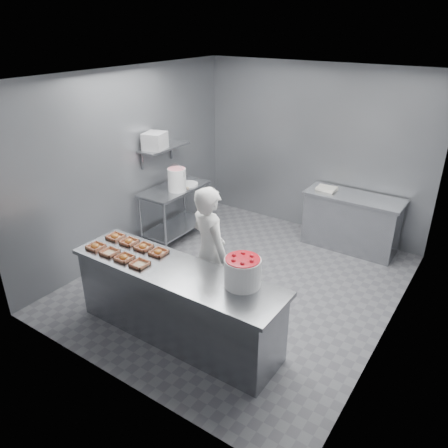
{
  "coord_description": "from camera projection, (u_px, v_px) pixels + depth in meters",
  "views": [
    {
      "loc": [
        2.75,
        -4.46,
        3.4
      ],
      "look_at": [
        -0.13,
        -0.2,
        0.97
      ],
      "focal_mm": 35.0,
      "sensor_mm": 36.0,
      "label": 1
    }
  ],
  "objects": [
    {
      "name": "wall_back",
      "position": [
        313.0,
        150.0,
        7.27
      ],
      "size": [
        4.0,
        0.04,
        2.8
      ],
      "primitive_type": "cube",
      "color": "slate",
      "rests_on": "ground"
    },
    {
      "name": "tray_4",
      "position": [
        115.0,
        237.0,
        5.46
      ],
      "size": [
        0.19,
        0.18,
        0.06
      ],
      "color": "tan",
      "rests_on": "service_counter"
    },
    {
      "name": "tray_6",
      "position": [
        143.0,
        247.0,
        5.21
      ],
      "size": [
        0.19,
        0.18,
        0.06
      ],
      "color": "tan",
      "rests_on": "service_counter"
    },
    {
      "name": "tray_2",
      "position": [
        124.0,
        258.0,
        4.98
      ],
      "size": [
        0.19,
        0.18,
        0.06
      ],
      "color": "tan",
      "rests_on": "service_counter"
    },
    {
      "name": "tray_1",
      "position": [
        110.0,
        252.0,
        5.1
      ],
      "size": [
        0.19,
        0.18,
        0.04
      ],
      "color": "tan",
      "rests_on": "service_counter"
    },
    {
      "name": "floor",
      "position": [
        240.0,
        283.0,
        6.18
      ],
      "size": [
        4.5,
        4.5,
        0.0
      ],
      "primitive_type": "plane",
      "color": "#4C4C51",
      "rests_on": "ground"
    },
    {
      "name": "prep_table",
      "position": [
        175.0,
        205.0,
        7.22
      ],
      "size": [
        0.6,
        1.2,
        0.9
      ],
      "color": "slate",
      "rests_on": "ground"
    },
    {
      "name": "tray_3",
      "position": [
        140.0,
        264.0,
        4.86
      ],
      "size": [
        0.19,
        0.18,
        0.04
      ],
      "color": "tan",
      "rests_on": "service_counter"
    },
    {
      "name": "glaze_bucket",
      "position": [
        177.0,
        179.0,
        6.89
      ],
      "size": [
        0.3,
        0.29,
        0.44
      ],
      "color": "white",
      "rests_on": "prep_table"
    },
    {
      "name": "paper_stack",
      "position": [
        327.0,
        188.0,
        6.99
      ],
      "size": [
        0.31,
        0.23,
        0.05
      ],
      "primitive_type": "cube",
      "rotation": [
        0.0,
        0.0,
        -0.03
      ],
      "color": "silver",
      "rests_on": "back_counter"
    },
    {
      "name": "ceiling",
      "position": [
        243.0,
        76.0,
        4.99
      ],
      "size": [
        4.5,
        4.5,
        0.0
      ],
      "primitive_type": "plane",
      "rotation": [
        3.14,
        0.0,
        0.0
      ],
      "color": "white",
      "rests_on": "wall_back"
    },
    {
      "name": "wall_right",
      "position": [
        403.0,
        229.0,
        4.57
      ],
      "size": [
        0.04,
        4.5,
        2.8
      ],
      "primitive_type": "cube",
      "color": "slate",
      "rests_on": "ground"
    },
    {
      "name": "tray_5",
      "position": [
        129.0,
        241.0,
        5.33
      ],
      "size": [
        0.19,
        0.18,
        0.06
      ],
      "color": "tan",
      "rests_on": "service_counter"
    },
    {
      "name": "back_counter",
      "position": [
        351.0,
        222.0,
        6.96
      ],
      "size": [
        1.5,
        0.6,
        0.9
      ],
      "color": "slate",
      "rests_on": "ground"
    },
    {
      "name": "strawberry_tub",
      "position": [
        243.0,
        271.0,
        4.44
      ],
      "size": [
        0.38,
        0.38,
        0.31
      ],
      "color": "white",
      "rests_on": "service_counter"
    },
    {
      "name": "worker",
      "position": [
        210.0,
        253.0,
        5.24
      ],
      "size": [
        0.72,
        0.6,
        1.69
      ],
      "primitive_type": "imported",
      "rotation": [
        0.0,
        0.0,
        2.76
      ],
      "color": "silver",
      "rests_on": "ground"
    },
    {
      "name": "service_counter",
      "position": [
        177.0,
        303.0,
        4.98
      ],
      "size": [
        2.6,
        0.7,
        0.9
      ],
      "color": "slate",
      "rests_on": "ground"
    },
    {
      "name": "rag",
      "position": [
        187.0,
        186.0,
        7.13
      ],
      "size": [
        0.17,
        0.16,
        0.02
      ],
      "primitive_type": "cube",
      "rotation": [
        0.0,
        0.0,
        -0.2
      ],
      "color": "#CCB28C",
      "rests_on": "prep_table"
    },
    {
      "name": "wall_shelf",
      "position": [
        164.0,
        147.0,
        6.89
      ],
      "size": [
        0.35,
        0.9,
        0.03
      ],
      "primitive_type": "cube",
      "color": "slate",
      "rests_on": "wall_left"
    },
    {
      "name": "wall_left",
      "position": [
        129.0,
        164.0,
        6.6
      ],
      "size": [
        0.04,
        4.5,
        2.8
      ],
      "primitive_type": "cube",
      "color": "slate",
      "rests_on": "ground"
    },
    {
      "name": "tray_0",
      "position": [
        96.0,
        246.0,
        5.22
      ],
      "size": [
        0.19,
        0.18,
        0.06
      ],
      "color": "tan",
      "rests_on": "service_counter"
    },
    {
      "name": "appliance",
      "position": [
        155.0,
        141.0,
        6.68
      ],
      "size": [
        0.37,
        0.4,
        0.26
      ],
      "primitive_type": "cube",
      "rotation": [
        0.0,
        0.0,
        0.26
      ],
      "color": "gray",
      "rests_on": "wall_shelf"
    },
    {
      "name": "tray_7",
      "position": [
        158.0,
        252.0,
        5.09
      ],
      "size": [
        0.19,
        0.18,
        0.06
      ],
      "color": "tan",
      "rests_on": "service_counter"
    },
    {
      "name": "bucket_lid",
      "position": [
        188.0,
        184.0,
        7.21
      ],
      "size": [
        0.37,
        0.37,
        0.02
      ],
      "primitive_type": "cylinder",
      "rotation": [
        0.0,
        0.0,
        0.19
      ],
      "color": "white",
      "rests_on": "prep_table"
    }
  ]
}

